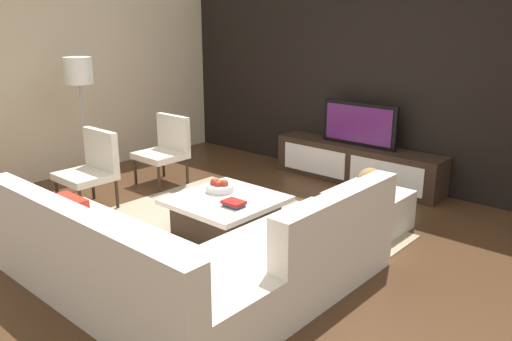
% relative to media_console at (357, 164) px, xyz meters
% --- Properties ---
extents(ground_plane, '(14.00, 14.00, 0.00)m').
position_rel_media_console_xyz_m(ground_plane, '(0.00, -2.40, -0.25)').
color(ground_plane, '#4C301C').
extents(feature_wall_back, '(6.40, 0.12, 2.80)m').
position_rel_media_console_xyz_m(feature_wall_back, '(0.00, 0.30, 1.15)').
color(feature_wall_back, black).
rests_on(feature_wall_back, ground).
extents(side_wall_left, '(0.12, 5.20, 2.80)m').
position_rel_media_console_xyz_m(side_wall_left, '(-3.20, -2.20, 1.15)').
color(side_wall_left, beige).
rests_on(side_wall_left, ground).
extents(area_rug, '(2.96, 2.63, 0.01)m').
position_rel_media_console_xyz_m(area_rug, '(-0.10, -2.40, -0.24)').
color(area_rug, tan).
rests_on(area_rug, ground).
extents(media_console, '(2.27, 0.45, 0.50)m').
position_rel_media_console_xyz_m(media_console, '(0.00, 0.00, 0.00)').
color(media_console, '#332319').
rests_on(media_console, ground).
extents(television, '(1.04, 0.06, 0.55)m').
position_rel_media_console_xyz_m(television, '(0.00, 0.00, 0.53)').
color(television, black).
rests_on(television, media_console).
extents(sectional_couch, '(2.47, 2.30, 0.83)m').
position_rel_media_console_xyz_m(sectional_couch, '(0.52, -3.30, 0.04)').
color(sectional_couch, silver).
rests_on(sectional_couch, ground).
extents(coffee_table, '(0.97, 0.98, 0.38)m').
position_rel_media_console_xyz_m(coffee_table, '(-0.10, -2.30, -0.05)').
color(coffee_table, '#332319').
rests_on(coffee_table, ground).
extents(accent_chair_near, '(0.58, 0.53, 0.87)m').
position_rel_media_console_xyz_m(accent_chair_near, '(-1.76, -2.73, 0.24)').
color(accent_chair_near, '#332319').
rests_on(accent_chair_near, ground).
extents(floor_lamp, '(0.34, 0.34, 1.61)m').
position_rel_media_console_xyz_m(floor_lamp, '(-2.52, -2.36, 1.11)').
color(floor_lamp, '#A5A5AA').
rests_on(floor_lamp, ground).
extents(ottoman, '(0.70, 0.70, 0.40)m').
position_rel_media_console_xyz_m(ottoman, '(0.88, -1.26, -0.05)').
color(ottoman, silver).
rests_on(ottoman, ground).
extents(fruit_bowl, '(0.28, 0.28, 0.13)m').
position_rel_media_console_xyz_m(fruit_bowl, '(-0.28, -2.20, 0.18)').
color(fruit_bowl, silver).
rests_on(fruit_bowl, coffee_table).
extents(accent_chair_far, '(0.57, 0.53, 0.87)m').
position_rel_media_console_xyz_m(accent_chair_far, '(-1.85, -1.61, 0.24)').
color(accent_chair_far, '#332319').
rests_on(accent_chair_far, ground).
extents(decorative_ball, '(0.25, 0.25, 0.25)m').
position_rel_media_console_xyz_m(decorative_ball, '(0.88, -1.26, 0.27)').
color(decorative_ball, '#AD8451').
rests_on(decorative_ball, ottoman).
extents(book_stack, '(0.20, 0.15, 0.06)m').
position_rel_media_console_xyz_m(book_stack, '(0.12, -2.41, 0.16)').
color(book_stack, '#2D516B').
rests_on(book_stack, coffee_table).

